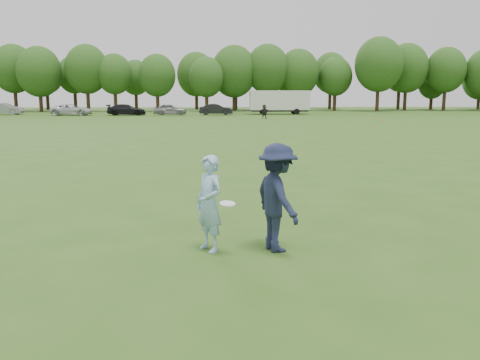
{
  "coord_description": "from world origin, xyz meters",
  "views": [
    {
      "loc": [
        -0.98,
        -8.43,
        2.75
      ],
      "look_at": [
        -0.42,
        1.26,
        1.1
      ],
      "focal_mm": 38.0,
      "sensor_mm": 36.0,
      "label": 1
    }
  ],
  "objects_px": {
    "car_b": "(5,109)",
    "car_c": "(72,110)",
    "defender": "(277,198)",
    "car_d": "(126,110)",
    "cargo_trailer": "(279,101)",
    "player_far_d": "(264,112)",
    "thrower": "(209,203)",
    "car_e": "(170,109)",
    "car_f": "(216,109)",
    "field_cone": "(384,120)"
  },
  "relations": [
    {
      "from": "car_f",
      "to": "car_c",
      "type": "bearing_deg",
      "value": 91.87
    },
    {
      "from": "car_c",
      "to": "cargo_trailer",
      "type": "bearing_deg",
      "value": -84.61
    },
    {
      "from": "car_d",
      "to": "car_b",
      "type": "bearing_deg",
      "value": 80.85
    },
    {
      "from": "thrower",
      "to": "car_e",
      "type": "relative_size",
      "value": 0.39
    },
    {
      "from": "car_c",
      "to": "car_e",
      "type": "xyz_separation_m",
      "value": [
        12.6,
        0.32,
        0.01
      ]
    },
    {
      "from": "defender",
      "to": "car_c",
      "type": "bearing_deg",
      "value": -1.81
    },
    {
      "from": "car_c",
      "to": "player_far_d",
      "type": "bearing_deg",
      "value": -112.79
    },
    {
      "from": "thrower",
      "to": "car_d",
      "type": "xyz_separation_m",
      "value": [
        -10.88,
        58.28,
        -0.14
      ]
    },
    {
      "from": "thrower",
      "to": "field_cone",
      "type": "distance_m",
      "value": 45.96
    },
    {
      "from": "car_d",
      "to": "car_e",
      "type": "distance_m",
      "value": 5.61
    },
    {
      "from": "car_c",
      "to": "car_f",
      "type": "distance_m",
      "value": 18.62
    },
    {
      "from": "defender",
      "to": "player_far_d",
      "type": "bearing_deg",
      "value": -25.58
    },
    {
      "from": "thrower",
      "to": "car_f",
      "type": "bearing_deg",
      "value": 142.7
    },
    {
      "from": "thrower",
      "to": "player_far_d",
      "type": "height_order",
      "value": "thrower"
    },
    {
      "from": "car_f",
      "to": "thrower",
      "type": "bearing_deg",
      "value": -179.38
    },
    {
      "from": "thrower",
      "to": "defender",
      "type": "bearing_deg",
      "value": 50.79
    },
    {
      "from": "car_d",
      "to": "car_f",
      "type": "relative_size",
      "value": 1.12
    },
    {
      "from": "player_far_d",
      "to": "car_d",
      "type": "xyz_separation_m",
      "value": [
        -16.88,
        10.24,
        -0.08
      ]
    },
    {
      "from": "thrower",
      "to": "cargo_trailer",
      "type": "relative_size",
      "value": 0.19
    },
    {
      "from": "player_far_d",
      "to": "cargo_trailer",
      "type": "distance_m",
      "value": 13.09
    },
    {
      "from": "defender",
      "to": "player_far_d",
      "type": "relative_size",
      "value": 1.21
    },
    {
      "from": "defender",
      "to": "car_d",
      "type": "bearing_deg",
      "value": -8.18
    },
    {
      "from": "thrower",
      "to": "player_far_d",
      "type": "bearing_deg",
      "value": 136.3
    },
    {
      "from": "car_c",
      "to": "car_f",
      "type": "height_order",
      "value": "same"
    },
    {
      "from": "car_f",
      "to": "defender",
      "type": "bearing_deg",
      "value": -178.21
    },
    {
      "from": "car_d",
      "to": "car_e",
      "type": "height_order",
      "value": "car_e"
    },
    {
      "from": "car_c",
      "to": "field_cone",
      "type": "xyz_separation_m",
      "value": [
        35.55,
        -16.05,
        -0.57
      ]
    },
    {
      "from": "field_cone",
      "to": "car_b",
      "type": "bearing_deg",
      "value": 157.66
    },
    {
      "from": "thrower",
      "to": "defender",
      "type": "relative_size",
      "value": 0.89
    },
    {
      "from": "thrower",
      "to": "car_c",
      "type": "height_order",
      "value": "thrower"
    },
    {
      "from": "car_f",
      "to": "player_far_d",
      "type": "bearing_deg",
      "value": -152.22
    },
    {
      "from": "car_e",
      "to": "car_f",
      "type": "bearing_deg",
      "value": -90.53
    },
    {
      "from": "car_d",
      "to": "field_cone",
      "type": "relative_size",
      "value": 16.46
    },
    {
      "from": "thrower",
      "to": "field_cone",
      "type": "xyz_separation_m",
      "value": [
        17.66,
        42.43,
        -0.7
      ]
    },
    {
      "from": "car_b",
      "to": "field_cone",
      "type": "relative_size",
      "value": 15.67
    },
    {
      "from": "car_e",
      "to": "field_cone",
      "type": "xyz_separation_m",
      "value": [
        22.95,
        -16.36,
        -0.59
      ]
    },
    {
      "from": "player_far_d",
      "to": "thrower",
      "type": "bearing_deg",
      "value": -104.25
    },
    {
      "from": "cargo_trailer",
      "to": "player_far_d",
      "type": "bearing_deg",
      "value": -104.87
    },
    {
      "from": "car_d",
      "to": "field_cone",
      "type": "height_order",
      "value": "car_d"
    },
    {
      "from": "thrower",
      "to": "car_e",
      "type": "xyz_separation_m",
      "value": [
        -5.29,
        58.79,
        -0.11
      ]
    },
    {
      "from": "thrower",
      "to": "car_f",
      "type": "height_order",
      "value": "thrower"
    },
    {
      "from": "car_b",
      "to": "defender",
      "type": "bearing_deg",
      "value": -152.39
    },
    {
      "from": "car_b",
      "to": "car_c",
      "type": "bearing_deg",
      "value": -101.93
    },
    {
      "from": "defender",
      "to": "field_cone",
      "type": "distance_m",
      "value": 45.57
    },
    {
      "from": "thrower",
      "to": "car_b",
      "type": "height_order",
      "value": "thrower"
    },
    {
      "from": "player_far_d",
      "to": "car_b",
      "type": "bearing_deg",
      "value": 151.76
    },
    {
      "from": "car_b",
      "to": "car_e",
      "type": "bearing_deg",
      "value": -92.92
    },
    {
      "from": "defender",
      "to": "car_d",
      "type": "relative_size",
      "value": 0.39
    },
    {
      "from": "car_e",
      "to": "cargo_trailer",
      "type": "bearing_deg",
      "value": -81.84
    },
    {
      "from": "car_e",
      "to": "defender",
      "type": "bearing_deg",
      "value": -172.87
    }
  ]
}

